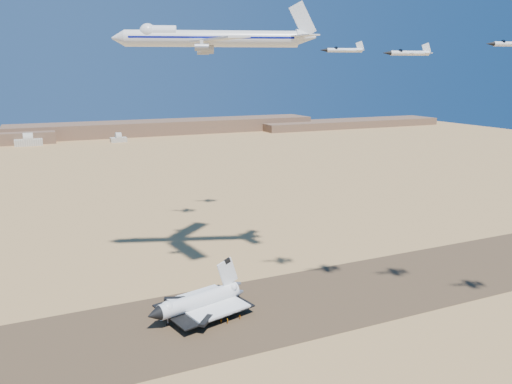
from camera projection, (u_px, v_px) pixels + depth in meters
name	position (u px, v px, depth m)	size (l,w,h in m)	color
ground	(229.00, 317.00, 169.69)	(1200.00, 1200.00, 0.00)	tan
runway	(229.00, 317.00, 169.69)	(600.00, 50.00, 0.06)	brown
ridgeline	(131.00, 130.00, 662.03)	(960.00, 90.00, 18.00)	#7F5D47
hangars	(25.00, 142.00, 567.72)	(200.50, 29.50, 30.00)	beige
shuttle	(199.00, 302.00, 169.71)	(36.88, 28.29, 18.08)	white
carrier_747	(206.00, 38.00, 186.13)	(75.72, 56.11, 19.06)	white
crew_a	(228.00, 321.00, 164.77)	(0.69, 0.45, 1.90)	orange
crew_b	(221.00, 321.00, 165.27)	(0.80, 0.46, 1.65)	orange
crew_c	(240.00, 317.00, 167.76)	(0.94, 0.48, 1.60)	orange
chase_jet_a	(344.00, 50.00, 161.10)	(14.16, 8.31, 3.62)	white
chase_jet_b	(409.00, 53.00, 152.75)	(15.31, 8.86, 3.89)	white
chase_jet_c	(511.00, 44.00, 147.38)	(15.01, 8.58, 3.79)	white
chase_jet_e	(207.00, 39.00, 236.61)	(14.96, 9.06, 3.88)	white
chase_jet_f	(232.00, 45.00, 261.04)	(14.53, 8.59, 3.73)	white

